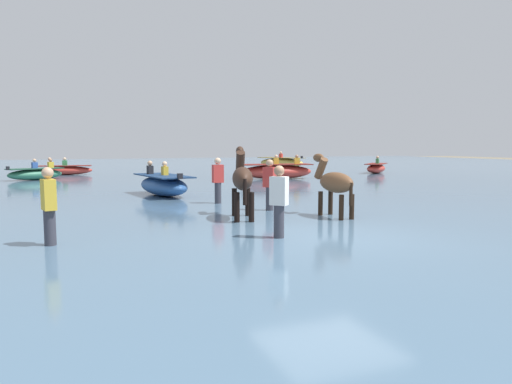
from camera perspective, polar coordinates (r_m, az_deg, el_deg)
ground_plane at (r=9.46m, az=8.63°, el=-6.69°), size 120.00×120.00×0.00m
water_surface at (r=18.66m, az=-7.04°, el=-0.18°), size 90.00×90.00×0.25m
horse_lead_bay at (r=11.77m, az=9.37°, el=0.95°), size 0.52×1.65×1.79m
horse_trailing_dark_bay at (r=11.36m, az=-1.66°, el=1.41°), size 0.83×1.82×1.98m
boat_far_offshore at (r=16.92m, az=-11.05°, el=0.82°), size 1.72×3.39×1.19m
boat_distant_east at (r=24.73m, az=2.45°, el=2.49°), size 3.94×1.90×1.25m
boat_mid_channel at (r=37.19m, az=3.06°, el=3.55°), size 3.14×4.05×1.26m
boat_near_starboard at (r=26.43m, az=-24.91°, el=1.99°), size 2.87×2.06×1.07m
boat_mid_outer at (r=30.19m, az=-21.90°, el=2.46°), size 3.12×1.34×1.03m
boat_distant_west at (r=30.76m, az=14.19°, el=2.78°), size 2.70×2.66×1.08m
person_onlooker_left at (r=9.08m, az=-23.53°, el=-2.06°), size 0.27×0.36×1.63m
person_wading_mid at (r=9.01m, az=2.77°, el=-1.65°), size 0.36×0.37×1.63m
person_onlooker_right at (r=12.81m, az=1.63°, el=0.53°), size 0.35×0.38×1.63m
person_spectator_far at (r=14.39m, az=-4.59°, el=1.08°), size 0.33×0.21×1.63m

